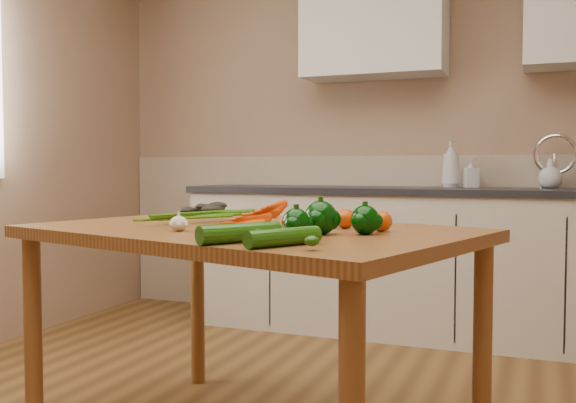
% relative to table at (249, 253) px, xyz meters
% --- Properties ---
extents(room, '(4.04, 5.04, 2.64)m').
position_rel_table_xyz_m(room, '(0.04, -0.14, 0.53)').
color(room, brown).
rests_on(room, ground).
extents(counter_run, '(2.84, 0.64, 1.14)m').
position_rel_table_xyz_m(counter_run, '(0.25, 1.87, -0.26)').
color(counter_run, beige).
rests_on(counter_run, ground).
extents(upper_cabinets, '(2.15, 0.35, 0.70)m').
position_rel_table_xyz_m(upper_cabinets, '(0.55, 2.00, 1.23)').
color(upper_cabinets, silver).
rests_on(upper_cabinets, room).
extents(table, '(1.72, 1.35, 0.81)m').
position_rel_table_xyz_m(table, '(0.00, 0.00, 0.00)').
color(table, brown).
rests_on(table, ground).
extents(soap_bottle_a, '(0.13, 0.13, 0.29)m').
position_rel_table_xyz_m(soap_bottle_a, '(0.43, 2.00, 0.32)').
color(soap_bottle_a, silver).
rests_on(soap_bottle_a, counter_run).
extents(soap_bottle_b, '(0.11, 0.11, 0.18)m').
position_rel_table_xyz_m(soap_bottle_b, '(0.55, 2.01, 0.27)').
color(soap_bottle_b, silver).
rests_on(soap_bottle_b, counter_run).
extents(soap_bottle_c, '(0.16, 0.16, 0.17)m').
position_rel_table_xyz_m(soap_bottle_c, '(1.00, 2.01, 0.27)').
color(soap_bottle_c, silver).
rests_on(soap_bottle_c, counter_run).
extents(carrot_bunch, '(0.33, 0.28, 0.08)m').
position_rel_table_xyz_m(carrot_bunch, '(-0.06, 0.06, 0.13)').
color(carrot_bunch, '#EC4705').
rests_on(carrot_bunch, table).
extents(leafy_greens, '(0.22, 0.19, 0.11)m').
position_rel_table_xyz_m(leafy_greens, '(-0.42, 0.42, 0.14)').
color(leafy_greens, black).
rests_on(leafy_greens, table).
extents(garlic_bulb, '(0.06, 0.06, 0.05)m').
position_rel_table_xyz_m(garlic_bulb, '(-0.16, -0.21, 0.12)').
color(garlic_bulb, silver).
rests_on(garlic_bulb, table).
extents(pepper_a, '(0.10, 0.10, 0.10)m').
position_rel_table_xyz_m(pepper_a, '(0.31, -0.13, 0.14)').
color(pepper_a, '#023003').
rests_on(pepper_a, table).
extents(pepper_b, '(0.09, 0.09, 0.09)m').
position_rel_table_xyz_m(pepper_b, '(0.44, -0.08, 0.14)').
color(pepper_b, '#023003').
rests_on(pepper_b, table).
extents(pepper_c, '(0.09, 0.09, 0.09)m').
position_rel_table_xyz_m(pepper_c, '(0.27, -0.23, 0.13)').
color(pepper_c, '#023003').
rests_on(pepper_c, table).
extents(tomato_a, '(0.08, 0.08, 0.07)m').
position_rel_table_xyz_m(tomato_a, '(0.22, 0.07, 0.13)').
color(tomato_a, '#7F020A').
rests_on(tomato_a, table).
extents(tomato_b, '(0.07, 0.07, 0.07)m').
position_rel_table_xyz_m(tomato_b, '(0.33, 0.08, 0.12)').
color(tomato_b, '#C94205').
rests_on(tomato_b, table).
extents(tomato_c, '(0.07, 0.07, 0.07)m').
position_rel_table_xyz_m(tomato_c, '(0.47, 0.03, 0.12)').
color(tomato_c, '#C94205').
rests_on(tomato_c, table).
extents(zucchini_a, '(0.16, 0.23, 0.05)m').
position_rel_table_xyz_m(zucchini_a, '(0.32, -0.46, 0.11)').
color(zucchini_a, '#144407').
rests_on(zucchini_a, table).
extents(zucchini_b, '(0.18, 0.24, 0.05)m').
position_rel_table_xyz_m(zucchini_b, '(0.17, -0.43, 0.12)').
color(zucchini_b, '#144407').
rests_on(zucchini_b, table).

